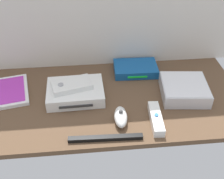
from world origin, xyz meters
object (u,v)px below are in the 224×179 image
object	(u,v)px
mini_computer	(184,89)
remote_nunchuk	(121,117)
sensor_bar	(106,138)
remote_classic_pad	(72,85)
game_console	(75,92)
remote_wand	(156,119)
network_router	(135,69)
game_case	(10,91)

from	to	relation	value
mini_computer	remote_nunchuk	xyz separation A→B (cm)	(-25.74, -12.07, -0.60)
sensor_bar	remote_classic_pad	bearing A→B (deg)	116.81
game_console	sensor_bar	world-z (taller)	game_console
mini_computer	remote_wand	distance (cm)	19.37
network_router	remote_classic_pad	distance (cm)	30.10
mini_computer	remote_nunchuk	world-z (taller)	mini_computer
remote_wand	remote_nunchuk	size ratio (longest dim) A/B	1.46
network_router	remote_wand	distance (cm)	30.67
game_console	game_case	world-z (taller)	game_console
remote_wand	remote_classic_pad	distance (cm)	33.21
mini_computer	sensor_bar	distance (cm)	37.38
mini_computer	remote_nunchuk	bearing A→B (deg)	-154.88
network_router	remote_wand	bearing A→B (deg)	-84.44
mini_computer	sensor_bar	size ratio (longest dim) A/B	0.78
game_case	remote_wand	bearing A→B (deg)	-32.63
game_case	network_router	world-z (taller)	network_router
mini_computer	network_router	world-z (taller)	mini_computer
game_console	sensor_bar	distance (cm)	24.72
game_console	sensor_bar	size ratio (longest dim) A/B	0.89
game_console	remote_nunchuk	world-z (taller)	remote_nunchuk
game_case	network_router	xyz separation A→B (cm)	(50.65, 9.47, 0.94)
mini_computer	remote_wand	world-z (taller)	mini_computer
network_router	game_console	bearing A→B (deg)	-148.79
mini_computer	game_case	world-z (taller)	mini_computer
remote_wand	remote_nunchuk	xyz separation A→B (cm)	(-11.94, 1.47, 0.53)
remote_nunchuk	remote_classic_pad	world-z (taller)	remote_classic_pad
mini_computer	remote_nunchuk	distance (cm)	28.44
game_case	sensor_bar	size ratio (longest dim) A/B	0.88
network_router	sensor_bar	bearing A→B (deg)	-111.25
remote_nunchuk	remote_classic_pad	size ratio (longest dim) A/B	0.64
game_console	mini_computer	distance (cm)	41.18
game_console	remote_wand	distance (cm)	31.82
remote_nunchuk	sensor_bar	bearing A→B (deg)	-123.35
network_router	mini_computer	bearing A→B (deg)	-45.38
remote_classic_pad	sensor_bar	size ratio (longest dim) A/B	0.66
game_console	remote_wand	bearing A→B (deg)	-32.33
sensor_bar	game_case	bearing A→B (deg)	143.72
game_case	remote_classic_pad	xyz separation A→B (cm)	(24.22, -4.44, 4.65)
remote_nunchuk	remote_classic_pad	distance (cm)	22.71
game_case	sensor_bar	distance (cm)	44.45
remote_classic_pad	network_router	bearing A→B (deg)	14.00
mini_computer	remote_classic_pad	bearing A→B (deg)	175.72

